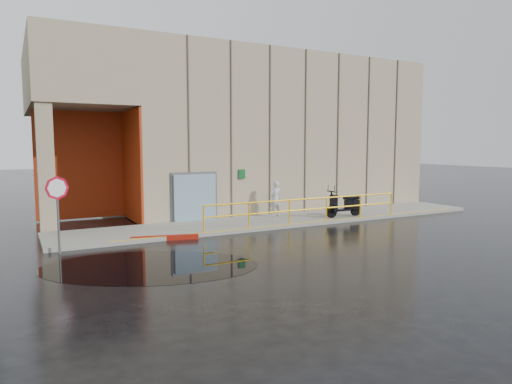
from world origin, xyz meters
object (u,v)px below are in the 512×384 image
scooter (344,198)px  red_curb (165,238)px  person (276,199)px  stop_sign (57,197)px

scooter → red_curb: (-8.57, -0.50, -0.90)m
person → scooter: person is taller
person → red_curb: person is taller
scooter → red_curb: scooter is taller
person → red_curb: (-5.84, -2.05, -0.88)m
person → scooter: bearing=152.0°
person → scooter: (2.73, -1.55, 0.03)m
person → stop_sign: stop_sign is taller
scooter → stop_sign: size_ratio=0.78×
red_curb → person: bearing=19.3°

